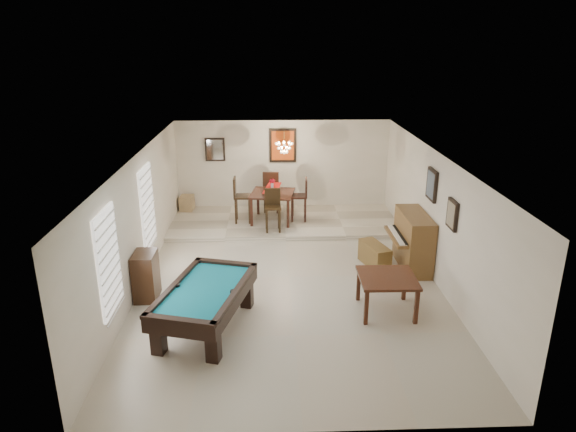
{
  "coord_description": "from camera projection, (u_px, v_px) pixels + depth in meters",
  "views": [
    {
      "loc": [
        -0.39,
        -9.77,
        4.78
      ],
      "look_at": [
        0.0,
        0.6,
        1.15
      ],
      "focal_mm": 32.0,
      "sensor_mm": 36.0,
      "label": 1
    }
  ],
  "objects": [
    {
      "name": "apothecary_chest",
      "position": [
        146.0,
        276.0,
        9.79
      ],
      "size": [
        0.41,
        0.62,
        0.93
      ],
      "primitive_type": "cube",
      "color": "black",
      "rests_on": "ground_plane"
    },
    {
      "name": "wall_left",
      "position": [
        140.0,
        221.0,
        10.27
      ],
      "size": [
        0.04,
        9.0,
        2.6
      ],
      "primitive_type": "cube",
      "color": "silver",
      "rests_on": "ground_plane"
    },
    {
      "name": "wall_right",
      "position": [
        436.0,
        217.0,
        10.48
      ],
      "size": [
        0.04,
        9.0,
        2.6
      ],
      "primitive_type": "cube",
      "color": "silver",
      "rests_on": "ground_plane"
    },
    {
      "name": "dining_chair_west",
      "position": [
        243.0,
        200.0,
        13.5
      ],
      "size": [
        0.45,
        0.45,
        1.21
      ],
      "primitive_type": null,
      "rotation": [
        0.0,
        0.0,
        1.57
      ],
      "color": "black",
      "rests_on": "dining_step"
    },
    {
      "name": "upright_piano",
      "position": [
        407.0,
        241.0,
        11.1
      ],
      "size": [
        0.82,
        1.46,
        1.21
      ],
      "primitive_type": null,
      "color": "brown",
      "rests_on": "ground_plane"
    },
    {
      "name": "window_left_front",
      "position": [
        108.0,
        262.0,
        8.16
      ],
      "size": [
        0.06,
        1.0,
        1.7
      ],
      "primitive_type": "cube",
      "color": "white",
      "rests_on": "wall_left"
    },
    {
      "name": "dining_table",
      "position": [
        272.0,
        204.0,
        13.61
      ],
      "size": [
        1.26,
        1.26,
        0.91
      ],
      "primitive_type": null,
      "rotation": [
        0.0,
        0.0,
        -0.16
      ],
      "color": "black",
      "rests_on": "dining_step"
    },
    {
      "name": "flower_vase",
      "position": [
        272.0,
        183.0,
        13.42
      ],
      "size": [
        0.19,
        0.19,
        0.26
      ],
      "primitive_type": null,
      "rotation": [
        0.0,
        0.0,
        0.29
      ],
      "color": "#AD0E22",
      "rests_on": "dining_table"
    },
    {
      "name": "dining_chair_east",
      "position": [
        299.0,
        199.0,
        13.62
      ],
      "size": [
        0.45,
        0.45,
        1.16
      ],
      "primitive_type": null,
      "rotation": [
        0.0,
        0.0,
        -1.62
      ],
      "color": "black",
      "rests_on": "dining_step"
    },
    {
      "name": "dining_chair_north",
      "position": [
        272.0,
        191.0,
        14.32
      ],
      "size": [
        0.49,
        0.49,
        1.19
      ],
      "primitive_type": null,
      "rotation": [
        0.0,
        0.0,
        3.01
      ],
      "color": "black",
      "rests_on": "dining_step"
    },
    {
      "name": "square_table",
      "position": [
        386.0,
        294.0,
        9.34
      ],
      "size": [
        1.03,
        1.03,
        0.7
      ],
      "primitive_type": null,
      "rotation": [
        0.0,
        0.0,
        -0.01
      ],
      "color": "#33170C",
      "rests_on": "ground_plane"
    },
    {
      "name": "right_picture_lower",
      "position": [
        452.0,
        214.0,
        9.41
      ],
      "size": [
        0.06,
        0.45,
        0.55
      ],
      "primitive_type": "cube",
      "color": "gray",
      "rests_on": "wall_right"
    },
    {
      "name": "ceiling",
      "position": [
        289.0,
        156.0,
        9.95
      ],
      "size": [
        6.0,
        9.0,
        0.04
      ],
      "primitive_type": "cube",
      "color": "white",
      "rests_on": "wall_back"
    },
    {
      "name": "ground_plane",
      "position": [
        289.0,
        277.0,
        10.81
      ],
      "size": [
        6.0,
        9.0,
        0.02
      ],
      "primitive_type": "cube",
      "color": "beige"
    },
    {
      "name": "wall_front",
      "position": [
        304.0,
        345.0,
        6.13
      ],
      "size": [
        6.0,
        0.04,
        2.6
      ],
      "primitive_type": "cube",
      "color": "silver",
      "rests_on": "ground_plane"
    },
    {
      "name": "pool_table",
      "position": [
        206.0,
        309.0,
        8.8
      ],
      "size": [
        1.73,
        2.45,
        0.74
      ],
      "primitive_type": null,
      "rotation": [
        0.0,
        0.0,
        -0.26
      ],
      "color": "black",
      "rests_on": "ground_plane"
    },
    {
      "name": "dining_step",
      "position": [
        284.0,
        222.0,
        13.85
      ],
      "size": [
        6.0,
        2.5,
        0.12
      ],
      "primitive_type": "cube",
      "color": "beige",
      "rests_on": "ground_plane"
    },
    {
      "name": "chandelier",
      "position": [
        284.0,
        144.0,
        13.1
      ],
      "size": [
        0.44,
        0.44,
        0.6
      ],
      "primitive_type": null,
      "color": "#FFE5B2",
      "rests_on": "ceiling"
    },
    {
      "name": "back_mirror",
      "position": [
        215.0,
        149.0,
        14.35
      ],
      "size": [
        0.55,
        0.06,
        0.65
      ],
      "primitive_type": "cube",
      "color": "white",
      "rests_on": "wall_back"
    },
    {
      "name": "back_painting",
      "position": [
        283.0,
        145.0,
        14.38
      ],
      "size": [
        0.75,
        0.06,
        0.95
      ],
      "primitive_type": "cube",
      "color": "#D84C14",
      "rests_on": "wall_back"
    },
    {
      "name": "piano_bench",
      "position": [
        375.0,
        255.0,
        11.26
      ],
      "size": [
        0.6,
        0.97,
        0.5
      ],
      "primitive_type": "cube",
      "rotation": [
        0.0,
        0.0,
        0.3
      ],
      "color": "brown",
      "rests_on": "ground_plane"
    },
    {
      "name": "wall_back",
      "position": [
        283.0,
        166.0,
        14.62
      ],
      "size": [
        6.0,
        0.04,
        2.6
      ],
      "primitive_type": "cube",
      "color": "silver",
      "rests_on": "ground_plane"
    },
    {
      "name": "dining_chair_south",
      "position": [
        273.0,
        211.0,
        12.87
      ],
      "size": [
        0.41,
        0.41,
        1.07
      ],
      "primitive_type": null,
      "rotation": [
        0.0,
        0.0,
        0.04
      ],
      "color": "black",
      "rests_on": "dining_step"
    },
    {
      "name": "window_left_rear",
      "position": [
        147.0,
        207.0,
        10.8
      ],
      "size": [
        0.06,
        1.0,
        1.7
      ],
      "primitive_type": "cube",
      "color": "white",
      "rests_on": "wall_left"
    },
    {
      "name": "corner_bench",
      "position": [
        187.0,
        203.0,
        14.55
      ],
      "size": [
        0.39,
        0.47,
        0.41
      ],
      "primitive_type": "cube",
      "rotation": [
        0.0,
        0.0,
        -0.06
      ],
      "color": "tan",
      "rests_on": "dining_step"
    },
    {
      "name": "right_picture_upper",
      "position": [
        432.0,
        185.0,
        10.57
      ],
      "size": [
        0.06,
        0.55,
        0.65
      ],
      "primitive_type": "cube",
      "color": "slate",
      "rests_on": "wall_right"
    }
  ]
}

